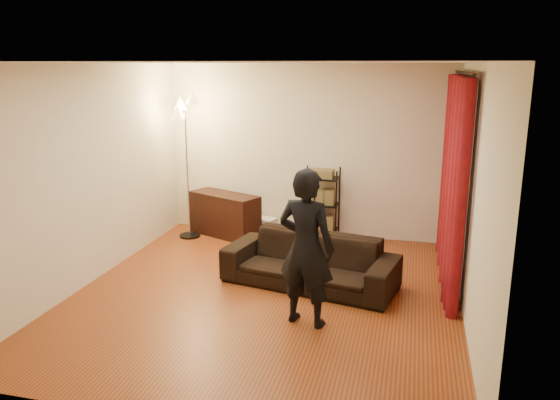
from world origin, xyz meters
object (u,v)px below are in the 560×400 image
(media_cabinet, at_px, (225,215))
(person, at_px, (306,248))
(floor_lamp, at_px, (187,169))
(wire_shelf, at_px, (321,204))
(storage_boxes, at_px, (265,226))
(sofa, at_px, (310,261))

(media_cabinet, bearing_deg, person, -31.92)
(floor_lamp, bearing_deg, wire_shelf, 10.75)
(storage_boxes, xyz_separation_m, wire_shelf, (0.92, -0.03, 0.43))
(person, relative_size, media_cabinet, 1.44)
(storage_boxes, relative_size, floor_lamp, 0.15)
(wire_shelf, bearing_deg, media_cabinet, -166.73)
(floor_lamp, bearing_deg, media_cabinet, 22.09)
(sofa, height_order, media_cabinet, media_cabinet)
(person, bearing_deg, floor_lamp, -33.20)
(person, bearing_deg, storage_boxes, -53.69)
(media_cabinet, height_order, storage_boxes, media_cabinet)
(sofa, relative_size, person, 1.27)
(wire_shelf, xyz_separation_m, floor_lamp, (-2.05, -0.39, 0.54))
(wire_shelf, bearing_deg, floor_lamp, -162.59)
(storage_boxes, bearing_deg, person, -66.73)
(person, distance_m, media_cabinet, 3.32)
(sofa, xyz_separation_m, wire_shelf, (-0.18, 1.86, 0.26))
(person, xyz_separation_m, media_cabinet, (-1.86, 2.70, -0.50))
(person, height_order, floor_lamp, floor_lamp)
(wire_shelf, bearing_deg, sofa, -77.73)
(media_cabinet, distance_m, storage_boxes, 0.68)
(media_cabinet, bearing_deg, wire_shelf, 30.14)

